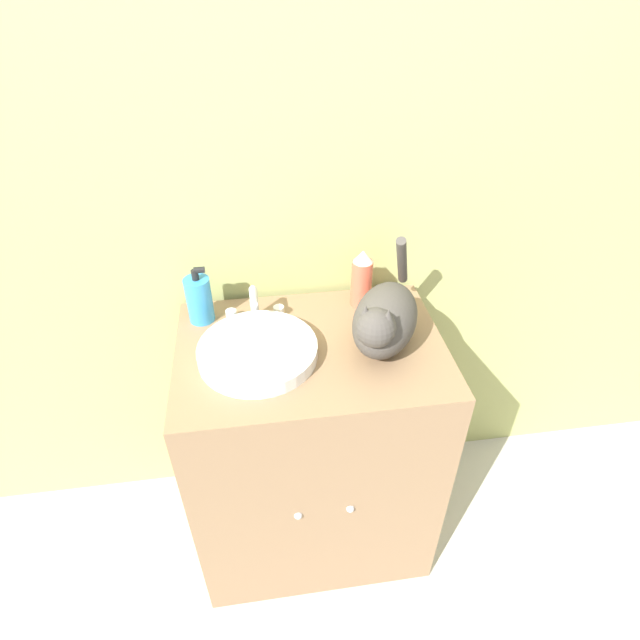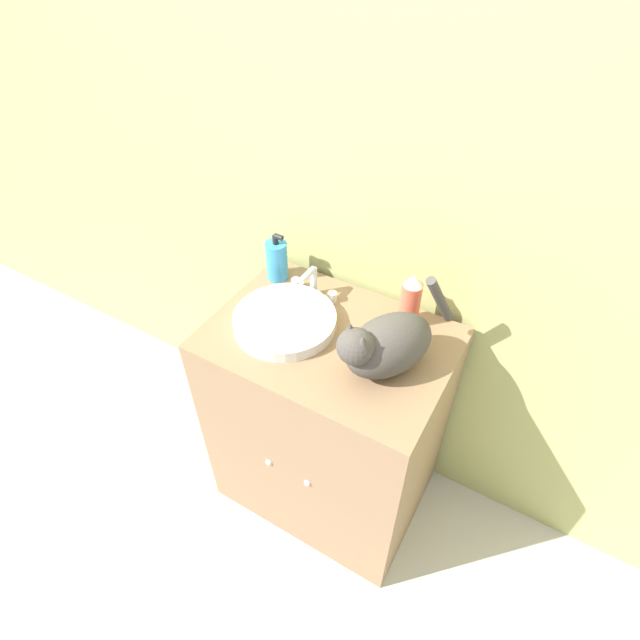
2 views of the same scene
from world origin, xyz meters
TOP-DOWN VIEW (x-y plane):
  - ground_plane at (0.00, 0.00)m, footprint 8.00×8.00m
  - wall_back at (0.00, 0.57)m, footprint 6.00×0.05m
  - vanity_cabinet at (0.00, 0.26)m, footprint 0.75×0.54m
  - sink_basin at (-0.15, 0.24)m, footprint 0.32×0.32m
  - faucet at (-0.15, 0.41)m, footprint 0.17×0.09m
  - cat at (0.19, 0.23)m, footprint 0.28×0.38m
  - soap_bottle at (-0.30, 0.43)m, footprint 0.07×0.07m
  - spray_bottle at (0.18, 0.45)m, footprint 0.06×0.06m

SIDE VIEW (x-z plane):
  - ground_plane at x=0.00m, z-range 0.00..0.00m
  - vanity_cabinet at x=0.00m, z-range 0.00..0.88m
  - sink_basin at x=-0.15m, z-range 0.88..0.92m
  - faucet at x=-0.15m, z-range 0.87..0.99m
  - soap_bottle at x=-0.30m, z-range 0.86..1.04m
  - spray_bottle at x=0.18m, z-range 0.87..1.06m
  - cat at x=0.19m, z-range 0.84..1.11m
  - wall_back at x=0.00m, z-range 0.00..2.50m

